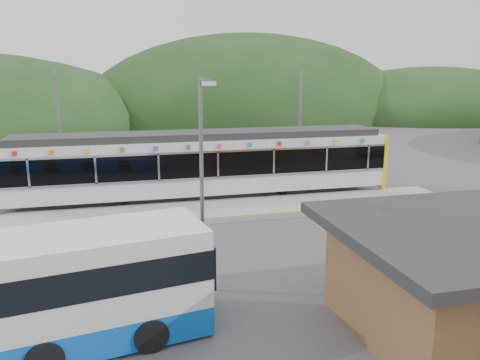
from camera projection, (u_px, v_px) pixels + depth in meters
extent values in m
plane|color=#4C4C4F|center=(217.00, 236.00, 19.87)|extent=(120.00, 120.00, 0.00)
ellipsoid|color=#1E3D19|center=(248.00, 118.00, 74.76)|extent=(52.00, 39.00, 26.00)
ellipsoid|color=#1E3D19|center=(430.00, 117.00, 76.01)|extent=(44.00, 33.00, 16.00)
cube|color=#9E9E99|center=(204.00, 211.00, 22.96)|extent=(26.00, 3.20, 0.30)
cube|color=yellow|center=(208.00, 216.00, 21.70)|extent=(26.00, 0.10, 0.01)
cube|color=black|center=(89.00, 202.00, 24.16)|extent=(3.20, 2.20, 0.56)
cube|color=black|center=(306.00, 188.00, 27.03)|extent=(3.20, 2.20, 0.56)
cube|color=silver|center=(204.00, 181.00, 25.43)|extent=(20.00, 2.90, 0.92)
cube|color=black|center=(203.00, 160.00, 25.17)|extent=(20.00, 2.96, 1.45)
cube|color=silver|center=(209.00, 178.00, 23.90)|extent=(20.00, 0.05, 0.10)
cube|color=silver|center=(208.00, 152.00, 23.60)|extent=(20.00, 0.05, 0.10)
cube|color=silver|center=(203.00, 142.00, 24.96)|extent=(20.00, 2.90, 0.45)
cube|color=#2D2D30|center=(203.00, 135.00, 24.87)|extent=(19.40, 2.50, 0.36)
cube|color=yellow|center=(372.00, 158.00, 27.66)|extent=(0.24, 2.92, 3.00)
cube|color=silver|center=(28.00, 173.00, 21.73)|extent=(0.10, 0.05, 1.35)
cube|color=silver|center=(96.00, 170.00, 22.44)|extent=(0.10, 0.05, 1.35)
cube|color=silver|center=(159.00, 167.00, 23.16)|extent=(0.10, 0.05, 1.35)
cube|color=silver|center=(218.00, 165.00, 23.87)|extent=(0.10, 0.05, 1.35)
cube|color=silver|center=(274.00, 162.00, 24.59)|extent=(0.10, 0.05, 1.35)
cube|color=silver|center=(327.00, 159.00, 25.30)|extent=(0.10, 0.05, 1.35)
cube|color=silver|center=(368.00, 158.00, 25.90)|extent=(0.10, 0.05, 1.35)
cube|color=red|center=(15.00, 154.00, 21.41)|extent=(0.22, 0.04, 0.22)
cube|color=orange|center=(52.00, 152.00, 21.79)|extent=(0.22, 0.04, 0.22)
cube|color=yellow|center=(88.00, 151.00, 22.17)|extent=(0.22, 0.04, 0.22)
cube|color=green|center=(122.00, 150.00, 22.55)|extent=(0.22, 0.04, 0.22)
cube|color=blue|center=(156.00, 148.00, 22.93)|extent=(0.22, 0.04, 0.22)
cube|color=purple|center=(188.00, 147.00, 23.31)|extent=(0.22, 0.04, 0.22)
cube|color=#E54C8C|center=(220.00, 146.00, 23.70)|extent=(0.22, 0.04, 0.22)
cube|color=#19A5A5|center=(250.00, 145.00, 24.08)|extent=(0.22, 0.04, 0.22)
cube|color=red|center=(280.00, 144.00, 24.46)|extent=(0.22, 0.04, 0.22)
cube|color=orange|center=(308.00, 143.00, 24.84)|extent=(0.22, 0.04, 0.22)
cube|color=yellow|center=(336.00, 142.00, 25.22)|extent=(0.22, 0.04, 0.22)
cube|color=green|center=(363.00, 141.00, 25.60)|extent=(0.22, 0.04, 0.22)
cylinder|color=slate|center=(60.00, 135.00, 25.57)|extent=(0.18, 0.18, 7.00)
cube|color=slate|center=(53.00, 77.00, 24.13)|extent=(0.08, 1.80, 0.08)
cylinder|color=slate|center=(300.00, 128.00, 28.91)|extent=(0.18, 0.18, 7.00)
cube|color=slate|center=(306.00, 77.00, 27.47)|extent=(0.08, 1.80, 0.08)
cylinder|color=black|center=(43.00, 334.00, 11.59)|extent=(1.29, 2.67, 0.88)
cylinder|color=black|center=(141.00, 314.00, 12.55)|extent=(1.29, 2.67, 0.88)
cylinder|color=slate|center=(202.00, 188.00, 14.18)|extent=(0.12, 0.12, 6.68)
cube|color=slate|center=(203.00, 80.00, 13.00)|extent=(0.21, 1.12, 0.12)
cube|color=silver|center=(206.00, 84.00, 12.54)|extent=(0.36, 0.21, 0.12)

